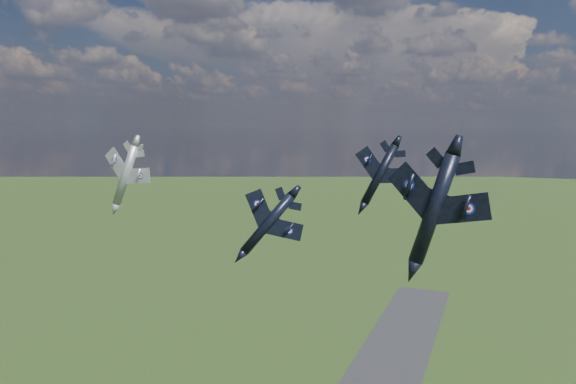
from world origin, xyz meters
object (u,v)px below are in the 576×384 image
at_px(jet_lead_navy, 268,224).
at_px(jet_left_silver, 126,175).
at_px(jet_high_navy, 380,174).
at_px(jet_right_navy, 434,209).

distance_m(jet_lead_navy, jet_left_silver, 32.61).
distance_m(jet_high_navy, jet_left_silver, 44.16).
bearing_deg(jet_lead_navy, jet_high_navy, 54.72).
bearing_deg(jet_lead_navy, jet_right_navy, -44.14).
bearing_deg(jet_left_silver, jet_high_navy, 28.18).
bearing_deg(jet_left_silver, jet_lead_navy, -12.69).
relative_size(jet_right_navy, jet_left_silver, 1.04).
bearing_deg(jet_right_navy, jet_high_navy, 121.80).
xyz_separation_m(jet_right_navy, jet_left_silver, (-54.31, 22.88, -0.21)).
distance_m(jet_lead_navy, jet_high_navy, 29.33).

